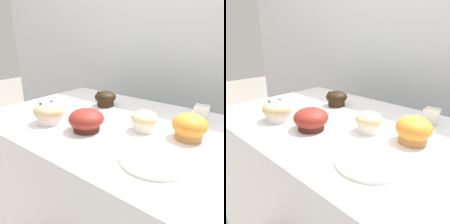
# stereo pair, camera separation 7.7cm
# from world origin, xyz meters

# --- Properties ---
(wall_back) EXTENTS (3.20, 0.10, 1.80)m
(wall_back) POSITION_xyz_m (0.00, 0.60, 0.90)
(wall_back) COLOR silver
(wall_back) RESTS_ON ground
(display_counter) EXTENTS (1.00, 0.64, 0.92)m
(display_counter) POSITION_xyz_m (0.00, 0.00, 0.46)
(display_counter) COLOR silver
(display_counter) RESTS_ON ground
(muffin_front_center) EXTENTS (0.09, 0.09, 0.07)m
(muffin_front_center) POSITION_xyz_m (0.12, -0.01, 0.96)
(muffin_front_center) COLOR silver
(muffin_front_center) RESTS_ON display_counter
(muffin_back_left) EXTENTS (0.12, 0.12, 0.07)m
(muffin_back_left) POSITION_xyz_m (-0.03, -0.12, 0.96)
(muffin_back_left) COLOR #492015
(muffin_back_left) RESTS_ON display_counter
(muffin_back_right) EXTENTS (0.11, 0.11, 0.08)m
(muffin_back_right) POSITION_xyz_m (-0.19, -0.16, 0.96)
(muffin_back_right) COLOR silver
(muffin_back_right) RESTS_ON display_counter
(muffin_front_left) EXTENTS (0.11, 0.11, 0.08)m
(muffin_front_left) POSITION_xyz_m (0.26, 0.02, 0.96)
(muffin_front_left) COLOR #C37D3F
(muffin_front_left) RESTS_ON display_counter
(muffin_front_right) EXTENTS (0.10, 0.10, 0.07)m
(muffin_front_right) POSITION_xyz_m (-0.16, 0.12, 0.96)
(muffin_front_right) COLOR #352114
(muffin_front_right) RESTS_ON display_counter
(serving_plate) EXTENTS (0.18, 0.18, 0.01)m
(serving_plate) POSITION_xyz_m (0.23, -0.15, 0.93)
(serving_plate) COLOR beige
(serving_plate) RESTS_ON display_counter
(price_card) EXTENTS (0.05, 0.05, 0.06)m
(price_card) POSITION_xyz_m (0.24, 0.19, 0.96)
(price_card) COLOR white
(price_card) RESTS_ON display_counter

